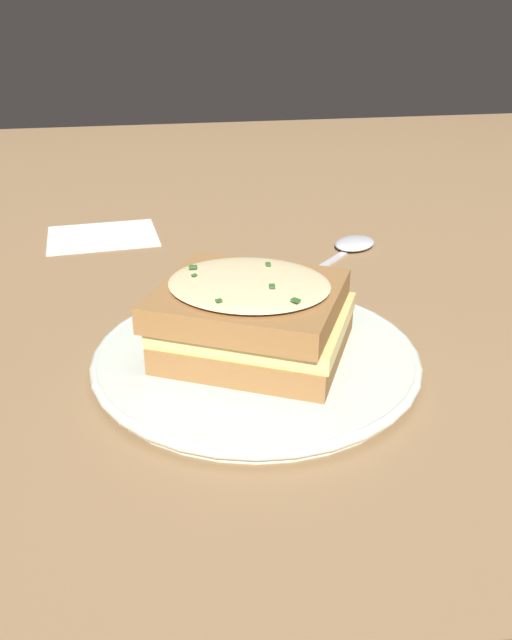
{
  "coord_description": "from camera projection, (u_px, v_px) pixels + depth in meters",
  "views": [
    {
      "loc": [
        0.11,
        0.39,
        0.24
      ],
      "look_at": [
        0.02,
        -0.02,
        0.04
      ],
      "focal_mm": 35.0,
      "sensor_mm": 36.0,
      "label": 1
    }
  ],
  "objects": [
    {
      "name": "ground_plane",
      "position": [
        293.0,
        375.0,
        0.47
      ],
      "size": [
        2.4,
        2.4,
        0.0
      ],
      "primitive_type": "plane",
      "color": "olive"
    },
    {
      "name": "dinner_plate",
      "position": [
        256.0,
        357.0,
        0.47
      ],
      "size": [
        0.25,
        0.25,
        0.01
      ],
      "color": "silver",
      "rests_on": "ground_plane"
    },
    {
      "name": "sandwich",
      "position": [
        253.0,
        316.0,
        0.46
      ],
      "size": [
        0.17,
        0.16,
        0.06
      ],
      "rotation": [
        0.0,
        0.0,
        5.79
      ],
      "color": "olive",
      "rests_on": "dinner_plate"
    },
    {
      "name": "spoon",
      "position": [
        351.0,
        246.0,
        0.71
      ],
      "size": [
        0.13,
        0.13,
        0.01
      ],
      "rotation": [
        0.0,
        0.0,
        2.34
      ],
      "color": "silver",
      "rests_on": "ground_plane"
    },
    {
      "name": "napkin",
      "position": [
        103.0,
        235.0,
        0.75
      ],
      "size": [
        0.13,
        0.11,
        0.0
      ],
      "primitive_type": "cube",
      "rotation": [
        0.0,
        0.0,
        0.07
      ],
      "color": "white",
      "rests_on": "ground_plane"
    }
  ]
}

